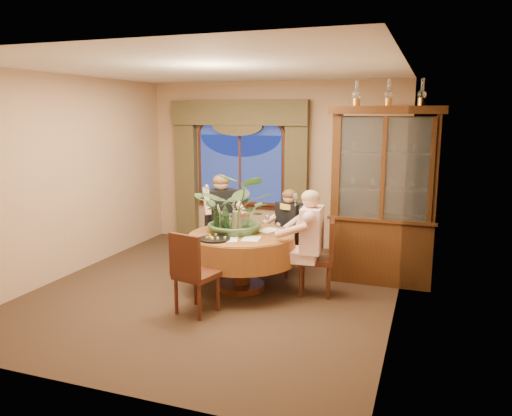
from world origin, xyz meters
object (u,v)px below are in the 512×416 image
(chair_right, at_px, (316,257))
(wine_bottle_3, at_px, (218,217))
(stoneware_vase, at_px, (237,221))
(person_pink, at_px, (311,244))
(wine_bottle_0, at_px, (217,220))
(dining_table, at_px, (242,262))
(person_back, at_px, (221,221))
(wine_bottle_1, at_px, (226,221))
(oil_lamp_left, at_px, (356,93))
(chair_front_left, at_px, (197,273))
(chair_back, at_px, (230,237))
(china_cabinet, at_px, (383,196))
(olive_bowl, at_px, (243,233))
(oil_lamp_right, at_px, (422,92))
(oil_lamp_center, at_px, (389,93))
(wine_bottle_2, at_px, (225,216))
(person_scarf, at_px, (290,232))
(chair_back_right, at_px, (285,241))
(centerpiece_plant, at_px, (238,181))

(chair_right, distance_m, wine_bottle_3, 1.40)
(stoneware_vase, bearing_deg, chair_right, 2.74)
(person_pink, relative_size, wine_bottle_0, 4.12)
(dining_table, xyz_separation_m, wine_bottle_0, (-0.34, -0.02, 0.54))
(person_back, xyz_separation_m, wine_bottle_1, (0.44, -0.83, 0.21))
(oil_lamp_left, distance_m, chair_front_left, 3.13)
(chair_right, relative_size, chair_back, 1.00)
(china_cabinet, xyz_separation_m, person_back, (-2.30, -0.17, -0.48))
(chair_right, distance_m, person_back, 1.71)
(chair_right, relative_size, wine_bottle_1, 2.91)
(person_back, bearing_deg, wine_bottle_1, 79.36)
(olive_bowl, bearing_deg, wine_bottle_3, 154.26)
(stoneware_vase, xyz_separation_m, wine_bottle_1, (-0.08, -0.15, 0.03))
(stoneware_vase, bearing_deg, oil_lamp_right, 21.05)
(person_pink, bearing_deg, stoneware_vase, 83.23)
(oil_lamp_right, distance_m, person_back, 3.28)
(dining_table, distance_m, wine_bottle_0, 0.64)
(oil_lamp_center, bearing_deg, wine_bottle_2, -159.38)
(person_back, xyz_separation_m, stoneware_vase, (0.52, -0.68, 0.18))
(person_pink, height_order, person_scarf, person_pink)
(oil_lamp_center, distance_m, wine_bottle_3, 2.74)
(person_back, xyz_separation_m, wine_bottle_2, (0.32, -0.58, 0.21))
(chair_back_right, height_order, olive_bowl, chair_back_right)
(chair_back_right, distance_m, stoneware_vase, 0.95)
(centerpiece_plant, xyz_separation_m, olive_bowl, (0.12, -0.17, -0.64))
(wine_bottle_0, distance_m, wine_bottle_3, 0.17)
(wine_bottle_2, bearing_deg, china_cabinet, 20.62)
(chair_front_left, distance_m, olive_bowl, 0.91)
(chair_back, height_order, person_pink, person_pink)
(dining_table, height_order, person_scarf, person_scarf)
(wine_bottle_0, bearing_deg, wine_bottle_2, 83.58)
(wine_bottle_3, bearing_deg, wine_bottle_2, 39.48)
(wine_bottle_1, xyz_separation_m, wine_bottle_3, (-0.20, 0.19, 0.00))
(china_cabinet, height_order, chair_back_right, china_cabinet)
(oil_lamp_left, height_order, oil_lamp_right, same)
(oil_lamp_center, height_order, wine_bottle_3, oil_lamp_center)
(chair_front_left, distance_m, person_pink, 1.48)
(chair_back, height_order, person_back, person_back)
(centerpiece_plant, bearing_deg, china_cabinet, 25.99)
(china_cabinet, xyz_separation_m, oil_lamp_center, (0.00, 0.00, 1.35))
(chair_back_right, bearing_deg, person_back, 25.32)
(person_back, xyz_separation_m, wine_bottle_0, (0.29, -0.81, 0.21))
(chair_back_right, height_order, wine_bottle_0, wine_bottle_0)
(oil_lamp_center, bearing_deg, person_back, -175.85)
(chair_right, height_order, centerpiece_plant, centerpiece_plant)
(chair_front_left, height_order, stoneware_vase, stoneware_vase)
(person_pink, bearing_deg, wine_bottle_1, 91.44)
(oil_lamp_center, distance_m, wine_bottle_0, 2.76)
(oil_lamp_left, bearing_deg, china_cabinet, 0.00)
(person_scarf, bearing_deg, wine_bottle_3, 67.16)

